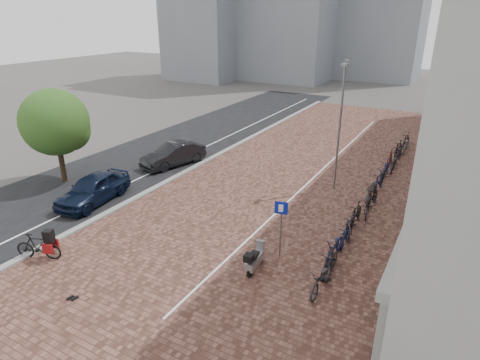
% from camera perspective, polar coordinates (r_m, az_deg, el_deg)
% --- Properties ---
extents(ground, '(140.00, 140.00, 0.00)m').
position_cam_1_polar(ground, '(17.34, -10.00, -10.61)').
color(ground, '#474442').
rests_on(ground, ground).
extents(plaza_brick, '(14.50, 42.00, 0.04)m').
position_cam_1_polar(plaza_brick, '(25.95, 10.43, 0.93)').
color(plaza_brick, brown).
rests_on(plaza_brick, ground).
extents(street_asphalt, '(8.00, 50.00, 0.03)m').
position_cam_1_polar(street_asphalt, '(31.02, -9.06, 4.60)').
color(street_asphalt, black).
rests_on(street_asphalt, ground).
extents(curb, '(0.35, 42.00, 0.14)m').
position_cam_1_polar(curb, '(28.82, -2.94, 3.60)').
color(curb, gray).
rests_on(curb, ground).
extents(lane_line, '(0.12, 44.00, 0.00)m').
position_cam_1_polar(lane_line, '(29.85, -6.03, 4.08)').
color(lane_line, white).
rests_on(lane_line, street_asphalt).
extents(parking_line, '(0.10, 30.00, 0.00)m').
position_cam_1_polar(parking_line, '(25.88, 10.85, 0.90)').
color(parking_line, white).
rests_on(parking_line, plaza_brick).
extents(car_navy, '(2.32, 4.67, 1.53)m').
position_cam_1_polar(car_navy, '(22.78, -19.86, -1.14)').
color(car_navy, black).
rests_on(car_navy, ground).
extents(car_dark, '(2.65, 4.64, 1.45)m').
position_cam_1_polar(car_dark, '(27.06, -9.31, 3.52)').
color(car_dark, black).
rests_on(car_dark, ground).
extents(hero_bike, '(1.97, 1.24, 1.35)m').
position_cam_1_polar(hero_bike, '(18.58, -26.42, -8.26)').
color(hero_bike, black).
rests_on(hero_bike, ground).
extents(shoes, '(0.39, 0.34, 0.09)m').
position_cam_1_polar(shoes, '(16.01, -22.46, -15.11)').
color(shoes, black).
rests_on(shoes, ground).
extents(scooter_front, '(0.61, 1.56, 1.05)m').
position_cam_1_polar(scooter_front, '(16.09, 2.11, -10.86)').
color(scooter_front, '#959499').
rests_on(scooter_front, ground).
extents(parking_sign, '(0.52, 0.16, 2.52)m').
position_cam_1_polar(parking_sign, '(16.34, 5.74, -5.64)').
color(parking_sign, slate).
rests_on(parking_sign, ground).
extents(lamp_near, '(0.12, 0.12, 6.90)m').
position_cam_1_polar(lamp_near, '(22.77, 13.71, 6.75)').
color(lamp_near, gray).
rests_on(lamp_near, ground).
extents(lamp_far, '(0.12, 0.12, 5.80)m').
position_cam_1_polar(lamp_far, '(35.46, 14.22, 11.27)').
color(lamp_far, slate).
rests_on(lamp_far, ground).
extents(street_tree, '(3.79, 3.79, 5.52)m').
position_cam_1_polar(street_tree, '(25.40, -24.16, 7.16)').
color(street_tree, '#382619').
rests_on(street_tree, ground).
extents(bike_row, '(1.27, 21.44, 1.05)m').
position_cam_1_polar(bike_row, '(23.63, 18.62, -0.76)').
color(bike_row, '#222328').
rests_on(bike_row, ground).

